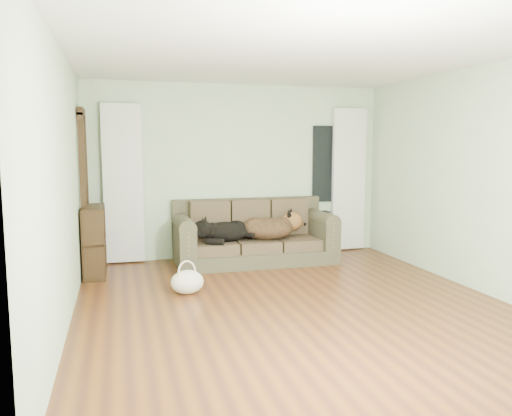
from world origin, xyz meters
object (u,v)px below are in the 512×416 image
object	(u,v)px
sofa	(255,232)
bookshelf	(94,238)
tote_bag	(187,280)
dog_black_lab	(223,232)
dog_shepherd	(270,229)

from	to	relation	value
sofa	bookshelf	distance (m)	2.22
sofa	tote_bag	world-z (taller)	sofa
sofa	tote_bag	size ratio (longest dim) A/B	6.02
dog_black_lab	tote_bag	size ratio (longest dim) A/B	1.76
dog_shepherd	tote_bag	bearing A→B (deg)	52.39
dog_black_lab	sofa	bearing A→B (deg)	12.04
dog_shepherd	bookshelf	distance (m)	2.42
bookshelf	dog_shepherd	bearing A→B (deg)	8.44
sofa	bookshelf	world-z (taller)	bookshelf
tote_bag	dog_black_lab	bearing A→B (deg)	61.36
sofa	tote_bag	distance (m)	1.77
dog_shepherd	bookshelf	size ratio (longest dim) A/B	0.85
sofa	dog_shepherd	bearing A→B (deg)	-16.77
sofa	dog_black_lab	distance (m)	0.50
dog_black_lab	dog_shepherd	size ratio (longest dim) A/B	0.86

